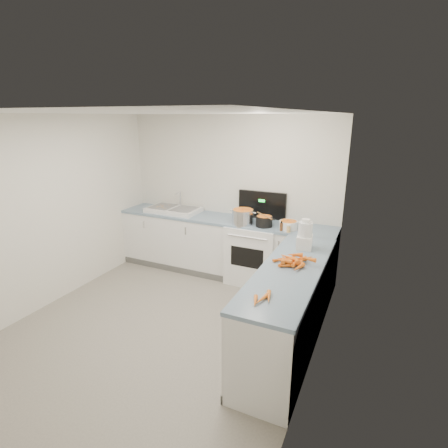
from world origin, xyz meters
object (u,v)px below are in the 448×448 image
at_px(sink, 174,210).
at_px(extract_bottle, 281,227).
at_px(food_processor, 305,236).
at_px(spice_jar, 289,229).
at_px(black_pot, 264,222).
at_px(stove, 255,251).
at_px(steel_pot, 243,217).
at_px(mixing_bowl, 288,225).

xyz_separation_m(sink, extract_bottle, (1.91, -0.23, 0.02)).
bearing_deg(food_processor, sink, 161.81).
bearing_deg(extract_bottle, sink, 173.03).
relative_size(spice_jar, food_processor, 0.26).
height_order(black_pot, spice_jar, black_pot).
relative_size(black_pot, extract_bottle, 2.10).
xyz_separation_m(sink, black_pot, (1.63, -0.14, 0.03)).
bearing_deg(stove, steel_pot, -137.47).
xyz_separation_m(sink, spice_jar, (2.02, -0.26, 0.01)).
relative_size(steel_pot, black_pot, 1.36).
height_order(mixing_bowl, extract_bottle, mixing_bowl).
distance_m(mixing_bowl, food_processor, 0.75).
bearing_deg(mixing_bowl, food_processor, -60.66).
bearing_deg(stove, food_processor, -40.16).
bearing_deg(mixing_bowl, extract_bottle, -121.13).
height_order(black_pot, food_processor, food_processor).
height_order(sink, mixing_bowl, sink).
xyz_separation_m(sink, steel_pot, (1.30, -0.15, 0.06)).
distance_m(steel_pot, black_pot, 0.33).
xyz_separation_m(steel_pot, spice_jar, (0.72, -0.10, -0.05)).
height_order(sink, steel_pot, sink).
distance_m(spice_jar, food_processor, 0.62).
xyz_separation_m(spice_jar, food_processor, (0.33, -0.51, 0.11)).
distance_m(black_pot, food_processor, 0.96).
bearing_deg(spice_jar, food_processor, -57.47).
bearing_deg(stove, spice_jar, -23.04).
xyz_separation_m(steel_pot, food_processor, (1.04, -0.62, 0.06)).
bearing_deg(sink, spice_jar, -7.25).
bearing_deg(black_pot, stove, 145.20).
relative_size(steel_pot, mixing_bowl, 1.27).
bearing_deg(steel_pot, black_pot, 2.67).
relative_size(mixing_bowl, extract_bottle, 2.25).
distance_m(sink, extract_bottle, 1.92).
xyz_separation_m(stove, steel_pot, (-0.15, -0.14, 0.56)).
distance_m(steel_pot, spice_jar, 0.73).
bearing_deg(black_pot, mixing_bowl, 3.05).
bearing_deg(black_pot, sink, 175.16).
height_order(steel_pot, extract_bottle, steel_pot).
distance_m(stove, extract_bottle, 0.73).
bearing_deg(steel_pot, mixing_bowl, 2.87).
bearing_deg(extract_bottle, mixing_bowl, 58.87).
height_order(stove, food_processor, stove).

